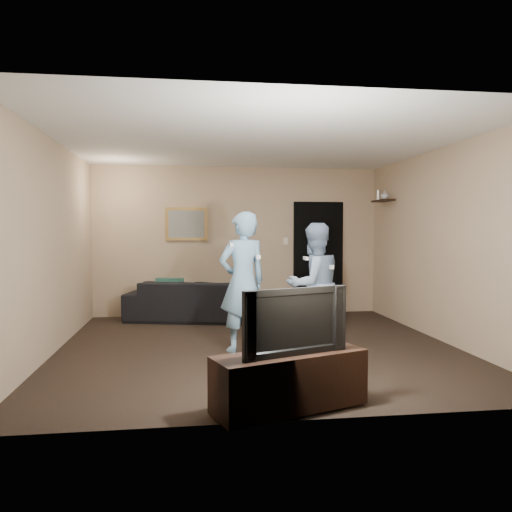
{
  "coord_description": "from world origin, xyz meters",
  "views": [
    {
      "loc": [
        -0.88,
        -6.26,
        1.5
      ],
      "look_at": [
        0.02,
        0.3,
        1.15
      ],
      "focal_mm": 35.0,
      "sensor_mm": 36.0,
      "label": 1
    }
  ],
  "objects": [
    {
      "name": "wall_left",
      "position": [
        -2.5,
        0.0,
        1.3
      ],
      "size": [
        0.04,
        5.0,
        2.6
      ],
      "primitive_type": "cube",
      "color": "tan",
      "rests_on": "ground"
    },
    {
      "name": "doorway",
      "position": [
        1.45,
        2.47,
        1.0
      ],
      "size": [
        0.9,
        0.06,
        2.0
      ],
      "primitive_type": "cube",
      "color": "black",
      "rests_on": "ground"
    },
    {
      "name": "tv_console",
      "position": [
        -0.05,
        -2.27,
        0.25
      ],
      "size": [
        1.36,
        0.83,
        0.46
      ],
      "primitive_type": "cube",
      "rotation": [
        0.0,
        0.0,
        0.34
      ],
      "color": "black",
      "rests_on": "ground"
    },
    {
      "name": "sofa",
      "position": [
        -0.74,
        2.01,
        0.33
      ],
      "size": [
        2.41,
        1.39,
        0.66
      ],
      "primitive_type": "imported",
      "rotation": [
        0.0,
        0.0,
        2.91
      ],
      "color": "black",
      "rests_on": "ground"
    },
    {
      "name": "wall_shelf",
      "position": [
        2.39,
        1.8,
        1.99
      ],
      "size": [
        0.2,
        0.6,
        0.03
      ],
      "primitive_type": "cube",
      "color": "black",
      "rests_on": "wall_right"
    },
    {
      "name": "wii_player_left",
      "position": [
        -0.21,
        -0.2,
        0.86
      ],
      "size": [
        0.73,
        0.6,
        1.72
      ],
      "color": "#7EB1DB",
      "rests_on": "ground"
    },
    {
      "name": "wall_front",
      "position": [
        0.0,
        -2.5,
        1.3
      ],
      "size": [
        5.0,
        0.04,
        2.6
      ],
      "primitive_type": "cube",
      "color": "tan",
      "rests_on": "ground"
    },
    {
      "name": "wall_right",
      "position": [
        2.5,
        0.0,
        1.3
      ],
      "size": [
        0.04,
        5.0,
        2.6
      ],
      "primitive_type": "cube",
      "color": "tan",
      "rests_on": "ground"
    },
    {
      "name": "wall_back",
      "position": [
        0.0,
        2.5,
        1.3
      ],
      "size": [
        5.0,
        0.04,
        2.6
      ],
      "primitive_type": "cube",
      "color": "tan",
      "rests_on": "ground"
    },
    {
      "name": "shelf_figurine",
      "position": [
        2.39,
        2.01,
        2.09
      ],
      "size": [
        0.06,
        0.06,
        0.18
      ],
      "primitive_type": "cylinder",
      "color": "silver",
      "rests_on": "wall_shelf"
    },
    {
      "name": "wii_player_right",
      "position": [
        0.71,
        -0.09,
        0.79
      ],
      "size": [
        0.92,
        0.82,
        1.59
      ],
      "color": "#8DA9CE",
      "rests_on": "ground"
    },
    {
      "name": "ceiling",
      "position": [
        0.0,
        0.0,
        2.6
      ],
      "size": [
        5.0,
        5.0,
        0.04
      ],
      "primitive_type": "cube",
      "color": "silver",
      "rests_on": "wall_back"
    },
    {
      "name": "ground",
      "position": [
        0.0,
        0.0,
        0.0
      ],
      "size": [
        5.0,
        5.0,
        0.0
      ],
      "primitive_type": "plane",
      "color": "black",
      "rests_on": "ground"
    },
    {
      "name": "painting_frame",
      "position": [
        -0.9,
        2.48,
        1.6
      ],
      "size": [
        0.72,
        0.05,
        0.57
      ],
      "primitive_type": "cube",
      "color": "olive",
      "rests_on": "wall_back"
    },
    {
      "name": "painting_canvas",
      "position": [
        -0.9,
        2.45,
        1.6
      ],
      "size": [
        0.62,
        0.01,
        0.47
      ],
      "primitive_type": "cube",
      "color": "slate",
      "rests_on": "painting_frame"
    },
    {
      "name": "shelf_vase",
      "position": [
        2.39,
        1.73,
        2.09
      ],
      "size": [
        0.2,
        0.2,
        0.16
      ],
      "primitive_type": "imported",
      "rotation": [
        0.0,
        0.0,
        0.36
      ],
      "color": "#B2B2B7",
      "rests_on": "wall_shelf"
    },
    {
      "name": "light_switch",
      "position": [
        0.85,
        2.48,
        1.3
      ],
      "size": [
        0.08,
        0.02,
        0.12
      ],
      "primitive_type": "cube",
      "color": "silver",
      "rests_on": "wall_back"
    },
    {
      "name": "television",
      "position": [
        -0.05,
        -2.27,
        0.76
      ],
      "size": [
        0.94,
        0.44,
        0.55
      ],
      "primitive_type": "imported",
      "rotation": [
        0.0,
        0.0,
        0.34
      ],
      "color": "black",
      "rests_on": "tv_console"
    },
    {
      "name": "throw_pillow",
      "position": [
        -1.18,
        2.01,
        0.48
      ],
      "size": [
        0.47,
        0.21,
        0.45
      ],
      "primitive_type": "cube",
      "rotation": [
        0.0,
        0.0,
        -0.15
      ],
      "color": "#18483F",
      "rests_on": "sofa"
    }
  ]
}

